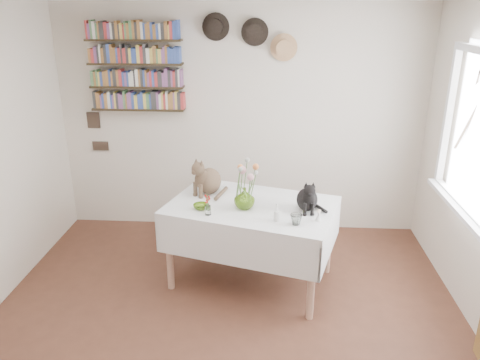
# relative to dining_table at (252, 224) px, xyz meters

# --- Properties ---
(room) EXTENTS (4.08, 4.58, 2.58)m
(room) POSITION_rel_dining_table_xyz_m (-0.18, -1.06, 0.66)
(room) COLOR brown
(room) RESTS_ON ground
(dining_table) EXTENTS (1.66, 1.31, 0.78)m
(dining_table) POSITION_rel_dining_table_xyz_m (0.00, 0.00, 0.00)
(dining_table) COLOR white
(dining_table) RESTS_ON room
(tabby_cat) EXTENTS (0.39, 0.40, 0.37)m
(tabby_cat) POSITION_rel_dining_table_xyz_m (-0.42, 0.26, 0.38)
(tabby_cat) COLOR brown
(tabby_cat) RESTS_ON dining_table
(black_cat) EXTENTS (0.22, 0.27, 0.30)m
(black_cat) POSITION_rel_dining_table_xyz_m (0.48, -0.08, 0.34)
(black_cat) COLOR black
(black_cat) RESTS_ON dining_table
(flower_vase) EXTENTS (0.25, 0.25, 0.19)m
(flower_vase) POSITION_rel_dining_table_xyz_m (-0.06, -0.09, 0.29)
(flower_vase) COLOR #9BCA38
(flower_vase) RESTS_ON dining_table
(green_bowl) EXTENTS (0.19, 0.19, 0.04)m
(green_bowl) POSITION_rel_dining_table_xyz_m (-0.44, -0.13, 0.21)
(green_bowl) COLOR #9BCA38
(green_bowl) RESTS_ON dining_table
(drinking_glass) EXTENTS (0.12, 0.12, 0.09)m
(drinking_glass) POSITION_rel_dining_table_xyz_m (0.38, -0.38, 0.24)
(drinking_glass) COLOR white
(drinking_glass) RESTS_ON dining_table
(candlestick) EXTENTS (0.04, 0.04, 0.16)m
(candlestick) POSITION_rel_dining_table_xyz_m (0.22, -0.33, 0.24)
(candlestick) COLOR white
(candlestick) RESTS_ON dining_table
(berry_jar) EXTENTS (0.05, 0.05, 0.21)m
(berry_jar) POSITION_rel_dining_table_xyz_m (-0.36, -0.24, 0.28)
(berry_jar) COLOR white
(berry_jar) RESTS_ON dining_table
(porcelain_figurine) EXTENTS (0.06, 0.06, 0.11)m
(porcelain_figurine) POSITION_rel_dining_table_xyz_m (0.57, -0.30, 0.24)
(porcelain_figurine) COLOR white
(porcelain_figurine) RESTS_ON dining_table
(flower_bouquet) EXTENTS (0.17, 0.13, 0.39)m
(flower_bouquet) POSITION_rel_dining_table_xyz_m (-0.06, -0.08, 0.53)
(flower_bouquet) COLOR #4C7233
(flower_bouquet) RESTS_ON flower_vase
(bookshelf_unit) EXTENTS (1.00, 0.16, 0.91)m
(bookshelf_unit) POSITION_rel_dining_table_xyz_m (-1.28, 1.10, 1.25)
(bookshelf_unit) COLOR #2E2313
(bookshelf_unit) RESTS_ON room
(wall_hats) EXTENTS (0.98, 0.09, 0.48)m
(wall_hats) POSITION_rel_dining_table_xyz_m (-0.06, 1.12, 1.58)
(wall_hats) COLOR black
(wall_hats) RESTS_ON room
(wall_art_plaques) EXTENTS (0.21, 0.02, 0.44)m
(wall_art_plaques) POSITION_rel_dining_table_xyz_m (-1.81, 1.17, 0.54)
(wall_art_plaques) COLOR #38281E
(wall_art_plaques) RESTS_ON room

